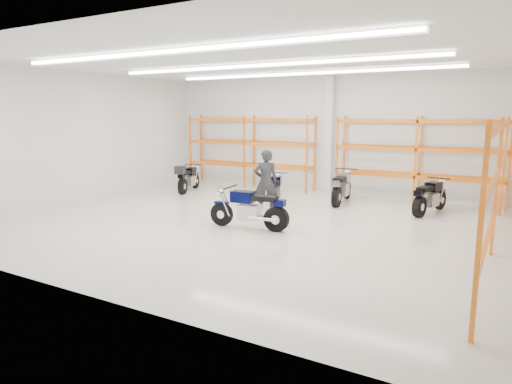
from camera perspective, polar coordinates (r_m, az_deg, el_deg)
The scene contains 11 objects.
ground at distance 13.06m, azimuth -0.38°, elevation -3.82°, with size 14.00×14.00×0.00m, color beige.
room_shell at distance 12.72m, azimuth -0.34°, elevation 10.73°, with size 14.02×12.02×4.51m.
motorcycle_main at distance 12.22m, azimuth -0.50°, elevation -2.24°, with size 2.29×0.76×1.13m.
motorcycle_back_a at distance 18.23m, azimuth -8.57°, elevation 1.68°, with size 1.00×2.14×1.12m.
motorcycle_back_b at distance 15.69m, azimuth 2.44°, elevation 0.25°, with size 0.96×1.98×1.02m.
motorcycle_back_c at distance 16.03m, azimuth 10.63°, elevation 0.51°, with size 0.78×2.34×1.15m.
motorcycle_back_d at distance 15.06m, azimuth 20.83°, elevation -0.68°, with size 0.89×2.16×1.08m.
standing_man at distance 14.07m, azimuth 1.24°, elevation 1.30°, with size 0.73×0.48×2.00m, color black.
structural_column at distance 17.98m, azimuth 9.12°, elevation 7.03°, with size 0.32×0.32×4.50m, color white.
pallet_racking_back_left at distance 19.19m, azimuth -0.85°, elevation 5.93°, with size 5.67×0.87×3.00m.
pallet_racking_back_right at distance 16.75m, azimuth 19.61°, elevation 4.81°, with size 5.67×0.87×3.00m.
Camera 1 is at (6.44, -10.94, 3.07)m, focal length 32.00 mm.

